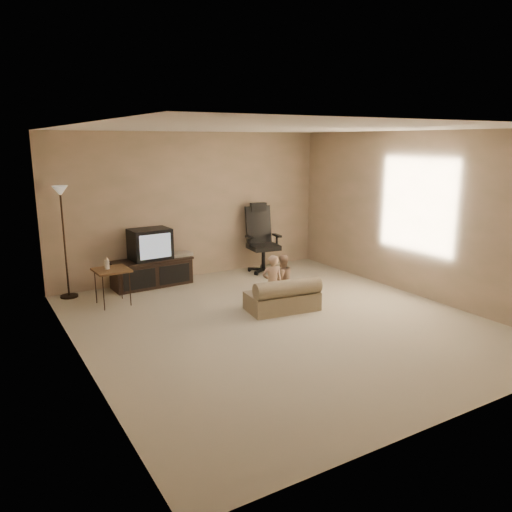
{
  "coord_description": "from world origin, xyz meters",
  "views": [
    {
      "loc": [
        -3.45,
        -5.24,
        2.36
      ],
      "look_at": [
        0.01,
        0.6,
        0.78
      ],
      "focal_mm": 35.0,
      "sensor_mm": 36.0,
      "label": 1
    }
  ],
  "objects_px": {
    "side_table": "(111,270)",
    "floor_lamp": "(62,217)",
    "tv_stand": "(152,262)",
    "toddler_right": "(282,279)",
    "child_sofa": "(284,297)",
    "toddler_left": "(272,283)",
    "office_chair": "(262,247)"
  },
  "relations": [
    {
      "from": "floor_lamp",
      "to": "toddler_left",
      "type": "bearing_deg",
      "value": -41.78
    },
    {
      "from": "side_table",
      "to": "tv_stand",
      "type": "bearing_deg",
      "value": 37.76
    },
    {
      "from": "side_table",
      "to": "toddler_left",
      "type": "relative_size",
      "value": 0.9
    },
    {
      "from": "child_sofa",
      "to": "side_table",
      "type": "bearing_deg",
      "value": 150.0
    },
    {
      "from": "toddler_right",
      "to": "toddler_left",
      "type": "bearing_deg",
      "value": 36.71
    },
    {
      "from": "side_table",
      "to": "toddler_right",
      "type": "height_order",
      "value": "toddler_right"
    },
    {
      "from": "tv_stand",
      "to": "floor_lamp",
      "type": "relative_size",
      "value": 0.8
    },
    {
      "from": "tv_stand",
      "to": "floor_lamp",
      "type": "distance_m",
      "value": 1.57
    },
    {
      "from": "toddler_left",
      "to": "side_table",
      "type": "bearing_deg",
      "value": -21.29
    },
    {
      "from": "tv_stand",
      "to": "toddler_right",
      "type": "height_order",
      "value": "tv_stand"
    },
    {
      "from": "side_table",
      "to": "floor_lamp",
      "type": "distance_m",
      "value": 1.12
    },
    {
      "from": "office_chair",
      "to": "tv_stand",
      "type": "bearing_deg",
      "value": -175.97
    },
    {
      "from": "office_chair",
      "to": "toddler_right",
      "type": "relative_size",
      "value": 1.71
    },
    {
      "from": "floor_lamp",
      "to": "child_sofa",
      "type": "bearing_deg",
      "value": -41.51
    },
    {
      "from": "tv_stand",
      "to": "toddler_left",
      "type": "xyz_separation_m",
      "value": [
        1.05,
        -2.05,
        0.01
      ]
    },
    {
      "from": "floor_lamp",
      "to": "child_sofa",
      "type": "relative_size",
      "value": 1.63
    },
    {
      "from": "office_chair",
      "to": "floor_lamp",
      "type": "xyz_separation_m",
      "value": [
        -3.36,
        0.18,
        0.8
      ]
    },
    {
      "from": "side_table",
      "to": "floor_lamp",
      "type": "relative_size",
      "value": 0.42
    },
    {
      "from": "tv_stand",
      "to": "office_chair",
      "type": "relative_size",
      "value": 1.09
    },
    {
      "from": "child_sofa",
      "to": "toddler_right",
      "type": "xyz_separation_m",
      "value": [
        0.17,
        0.29,
        0.17
      ]
    },
    {
      "from": "office_chair",
      "to": "floor_lamp",
      "type": "distance_m",
      "value": 3.46
    },
    {
      "from": "side_table",
      "to": "toddler_right",
      "type": "bearing_deg",
      "value": -29.31
    },
    {
      "from": "office_chair",
      "to": "child_sofa",
      "type": "xyz_separation_m",
      "value": [
        -0.87,
        -2.03,
        -0.25
      ]
    },
    {
      "from": "tv_stand",
      "to": "toddler_left",
      "type": "height_order",
      "value": "tv_stand"
    },
    {
      "from": "tv_stand",
      "to": "toddler_left",
      "type": "relative_size",
      "value": 1.68
    },
    {
      "from": "side_table",
      "to": "toddler_left",
      "type": "distance_m",
      "value": 2.35
    },
    {
      "from": "side_table",
      "to": "floor_lamp",
      "type": "bearing_deg",
      "value": 125.19
    },
    {
      "from": "tv_stand",
      "to": "child_sofa",
      "type": "distance_m",
      "value": 2.46
    },
    {
      "from": "toddler_left",
      "to": "toddler_right",
      "type": "height_order",
      "value": "toddler_left"
    },
    {
      "from": "child_sofa",
      "to": "toddler_left",
      "type": "bearing_deg",
      "value": 150.71
    },
    {
      "from": "office_chair",
      "to": "child_sofa",
      "type": "height_order",
      "value": "office_chair"
    },
    {
      "from": "toddler_left",
      "to": "floor_lamp",
      "type": "bearing_deg",
      "value": -25.99
    }
  ]
}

